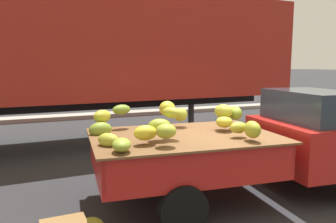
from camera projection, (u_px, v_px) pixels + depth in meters
The scene contains 4 objects.
ground at pixel (242, 194), 5.53m from camera, with size 220.00×220.00×0.00m, color #28282B.
curb_strip at pixel (116, 114), 13.78m from camera, with size 80.00×0.80×0.16m, color gray.
pickup_truck at pixel (290, 139), 5.59m from camera, with size 5.03×2.29×1.70m.
semi_trailer at pixel (76, 49), 8.50m from camera, with size 12.08×2.97×3.95m.
Camera 1 is at (-3.14, -4.42, 2.14)m, focal length 35.42 mm.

